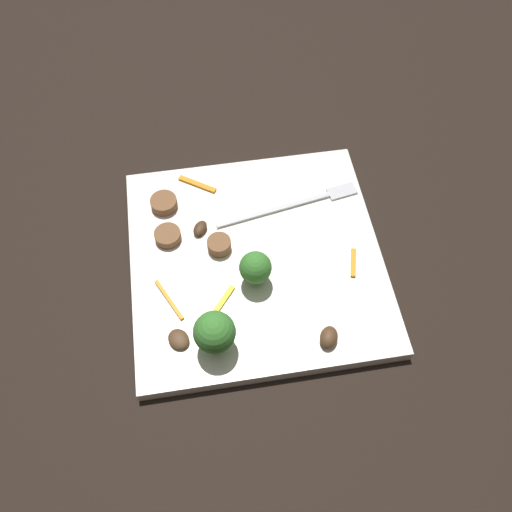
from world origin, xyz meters
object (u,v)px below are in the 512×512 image
Objects in this scene: mushroom_2 at (200,228)px; pepper_strip_1 at (224,300)px; pepper_strip_2 at (197,184)px; sausage_slice_2 at (168,236)px; mushroom_1 at (329,337)px; pepper_strip_0 at (353,263)px; plate at (256,260)px; fork at (298,203)px; sausage_slice_1 at (164,203)px; sausage_slice_0 at (219,245)px; mushroom_0 at (179,339)px; broccoli_floret_1 at (255,268)px; pepper_strip_3 at (169,300)px; broccoli_floret_0 at (214,332)px.

pepper_strip_1 is at bearing -80.86° from mushroom_2.
pepper_strip_2 is (0.00, 0.07, -0.00)m from mushroom_2.
mushroom_1 is (0.16, -0.15, 0.00)m from sausage_slice_2.
pepper_strip_0 is at bearing -40.76° from pepper_strip_2.
fork is at bearing 46.37° from plate.
sausage_slice_1 reaches higher than mushroom_2.
mushroom_1 is at bearing -119.56° from pepper_strip_0.
sausage_slice_0 is 1.10× the size of mushroom_1.
pepper_strip_1 is (0.05, 0.04, -0.00)m from mushroom_0.
pepper_strip_2 is at bearing 87.18° from mushroom_2.
broccoli_floret_1 is 0.82× the size of pepper_strip_3.
sausage_slice_2 is at bearing 105.73° from broccoli_floret_0.
sausage_slice_2 is 0.04m from mushroom_2.
broccoli_floret_0 is 2.00× the size of sausage_slice_0.
pepper_strip_0 is 0.72× the size of pepper_strip_2.
fork is 0.11m from sausage_slice_0.
mushroom_0 is (0.00, -0.18, -0.00)m from sausage_slice_1.
sausage_slice_1 is 0.15m from pepper_strip_1.
sausage_slice_1 reaches higher than fork.
mushroom_0 is (-0.09, -0.06, -0.02)m from broccoli_floret_1.
mushroom_1 is at bearing -44.51° from sausage_slice_2.
pepper_strip_2 is (0.00, 0.22, -0.03)m from broccoli_floret_0.
mushroom_0 is (-0.06, -0.11, -0.00)m from sausage_slice_0.
broccoli_floret_0 is 2.20× the size of mushroom_1.
broccoli_floret_1 reaches higher than fork.
broccoli_floret_1 is 0.11m from mushroom_0.
sausage_slice_1 is at bearing 111.61° from pepper_strip_1.
sausage_slice_0 is 0.10m from pepper_strip_2.
sausage_slice_2 is 1.23× the size of mushroom_1.
sausage_slice_2 is 1.38× the size of mushroom_2.
pepper_strip_3 is at bearing -93.57° from sausage_slice_2.
plate is 0.11m from sausage_slice_2.
broccoli_floret_0 is at bearing -77.80° from sausage_slice_1.
pepper_strip_0 is (0.15, -0.04, -0.01)m from sausage_slice_0.
sausage_slice_2 is (-0.10, 0.04, 0.01)m from plate.
broccoli_floret_1 is 0.11m from mushroom_1.
mushroom_2 is at bearing 179.21° from fork.
mushroom_1 is (0.06, -0.08, -0.02)m from broccoli_floret_1.
sausage_slice_2 reaches higher than mushroom_0.
broccoli_floret_1 is at bearing -100.16° from plate.
pepper_strip_2 is at bearing 89.49° from broccoli_floret_0.
pepper_strip_1 is (-0.11, -0.12, -0.00)m from fork.
broccoli_floret_1 is (-0.07, -0.10, 0.03)m from fork.
broccoli_floret_1 is 0.16m from pepper_strip_2.
pepper_strip_2 is (-0.02, 0.10, -0.01)m from sausage_slice_0.
pepper_strip_3 is (-0.01, -0.08, -0.00)m from sausage_slice_2.
plate is at bearing -143.65° from fork.
broccoli_floret_1 is at bearing 27.00° from pepper_strip_1.
pepper_strip_1 is (-0.15, -0.02, -0.00)m from pepper_strip_0.
sausage_slice_2 reaches higher than pepper_strip_3.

